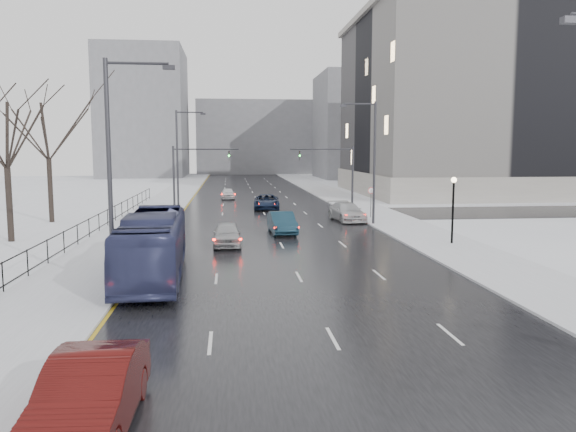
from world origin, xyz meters
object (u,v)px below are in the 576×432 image
object	(u,v)px
lamppost_r_mid	(453,200)
tree_park_d	(12,243)
mast_signal_right	(342,171)
sedan_center_far	(228,193)
streetlight_l_near	(115,164)
no_uturn_sign	(371,193)
sedan_right_near	(282,223)
streetlight_r_mid	(372,157)
sedan_right_far	(347,212)
tree_park_e	(52,223)
sedan_left_near	(90,395)
sedan_right_cross	(267,202)
sedan_center_near	(227,234)
streetlight_l_far	(180,155)
mast_signal_left	(185,172)
bus	(153,246)

from	to	relation	value
lamppost_r_mid	tree_park_d	bearing A→B (deg)	172.09
mast_signal_right	sedan_center_far	distance (m)	20.61
streetlight_l_near	sedan_center_far	size ratio (longest dim) A/B	2.48
no_uturn_sign	sedan_right_near	world-z (taller)	no_uturn_sign
tree_park_d	streetlight_r_mid	bearing A→B (deg)	13.01
sedan_right_far	sedan_center_far	size ratio (longest dim) A/B	1.35
streetlight_l_near	tree_park_e	bearing A→B (deg)	112.69
lamppost_r_mid	mast_signal_right	world-z (taller)	mast_signal_right
no_uturn_sign	sedan_left_near	distance (m)	39.72
sedan_left_near	sedan_right_cross	size ratio (longest dim) A/B	0.94
tree_park_d	no_uturn_sign	xyz separation A→B (m)	(27.00, 10.00, 2.30)
lamppost_r_mid	streetlight_r_mid	bearing A→B (deg)	105.82
streetlight_r_mid	lamppost_r_mid	xyz separation A→B (m)	(2.83, -10.00, -2.67)
sedan_center_near	sedan_center_far	distance (m)	33.99
streetlight_l_far	lamppost_r_mid	distance (m)	29.30
tree_park_d	sedan_right_cross	size ratio (longest dim) A/B	2.26
sedan_center_near	tree_park_e	bearing A→B (deg)	138.46
sedan_center_near	sedan_left_near	bearing A→B (deg)	-97.55
sedan_center_far	sedan_right_far	bearing A→B (deg)	-67.69
streetlight_l_far	lamppost_r_mid	bearing A→B (deg)	-48.94
mast_signal_right	tree_park_e	bearing A→B (deg)	-171.10
tree_park_e	sedan_right_far	bearing A→B (deg)	-2.90
sedan_right_near	sedan_right_cross	bearing A→B (deg)	86.84
streetlight_l_far	no_uturn_sign	world-z (taller)	streetlight_l_far
no_uturn_sign	sedan_center_near	size ratio (longest dim) A/B	0.61
tree_park_d	sedan_center_far	xyz separation A→B (m)	(14.30, 31.21, 0.73)
sedan_left_near	sedan_right_near	distance (m)	29.37
tree_park_e	sedan_center_near	xyz separation A→B (m)	(14.70, -12.78, 0.80)
tree_park_d	sedan_right_cross	world-z (taller)	tree_park_d
tree_park_e	sedan_right_cross	world-z (taller)	tree_park_e
mast_signal_left	tree_park_e	bearing A→B (deg)	-159.81
sedan_right_far	streetlight_l_near	bearing A→B (deg)	-130.09
sedan_center_far	tree_park_d	bearing A→B (deg)	-116.87
mast_signal_right	sedan_right_cross	world-z (taller)	mast_signal_right
streetlight_r_mid	sedan_right_cross	world-z (taller)	streetlight_r_mid
mast_signal_right	sedan_center_far	xyz separation A→B (m)	(-10.83, 17.21, -3.38)
lamppost_r_mid	sedan_right_far	bearing A→B (deg)	108.38
tree_park_d	sedan_center_near	xyz separation A→B (m)	(14.30, -2.78, 0.80)
sedan_right_far	sedan_center_far	distance (m)	24.71
streetlight_l_far	sedan_left_near	distance (m)	44.78
sedan_right_near	streetlight_l_far	bearing A→B (deg)	115.37
streetlight_l_far	sedan_left_near	xyz separation A→B (m)	(1.75, -44.49, -4.73)
lamppost_r_mid	sedan_right_far	world-z (taller)	lamppost_r_mid
lamppost_r_mid	sedan_right_far	distance (m)	13.59
streetlight_r_mid	no_uturn_sign	size ratio (longest dim) A/B	3.70
bus	sedan_right_cross	world-z (taller)	bus
tree_park_d	lamppost_r_mid	distance (m)	29.23
lamppost_r_mid	sedan_center_near	distance (m)	14.71
streetlight_l_far	lamppost_r_mid	size ratio (longest dim) A/B	2.34
streetlight_l_far	mast_signal_left	world-z (taller)	streetlight_l_far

